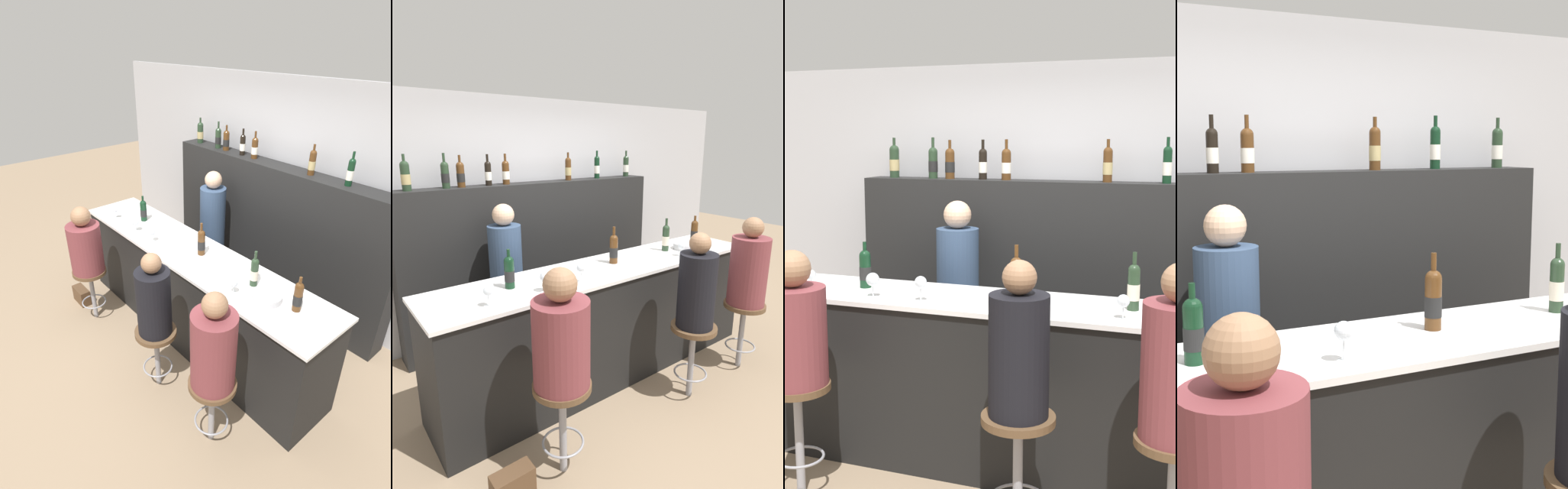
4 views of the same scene
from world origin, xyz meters
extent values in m
plane|color=#8C755B|center=(0.00, 0.00, 0.00)|extent=(16.00, 16.00, 0.00)
cube|color=#B2B2B7|center=(0.00, 1.78, 1.30)|extent=(6.40, 0.05, 2.60)
cube|color=black|center=(0.00, 0.31, 0.51)|extent=(3.20, 0.62, 1.02)
cube|color=white|center=(0.00, 0.31, 1.04)|extent=(3.24, 0.66, 0.03)
cube|color=black|center=(0.00, 1.55, 0.85)|extent=(3.04, 0.28, 1.70)
cylinder|color=black|center=(-0.93, 0.35, 1.16)|extent=(0.07, 0.07, 0.21)
cylinder|color=black|center=(-0.93, 0.35, 1.15)|extent=(0.08, 0.08, 0.08)
sphere|color=black|center=(-0.93, 0.35, 1.26)|extent=(0.07, 0.07, 0.07)
cylinder|color=black|center=(-0.93, 0.35, 1.32)|extent=(0.02, 0.02, 0.08)
cylinder|color=#4C2D14|center=(0.10, 0.35, 1.17)|extent=(0.07, 0.07, 0.23)
cylinder|color=black|center=(0.10, 0.35, 1.16)|extent=(0.08, 0.08, 0.09)
sphere|color=#4C2D14|center=(0.10, 0.35, 1.28)|extent=(0.07, 0.07, 0.07)
cylinder|color=#4C2D14|center=(0.10, 0.35, 1.34)|extent=(0.02, 0.02, 0.10)
cylinder|color=#233823|center=(0.79, 0.35, 1.17)|extent=(0.07, 0.07, 0.23)
cylinder|color=beige|center=(0.79, 0.35, 1.16)|extent=(0.07, 0.07, 0.09)
sphere|color=#233823|center=(0.79, 0.35, 1.28)|extent=(0.07, 0.07, 0.07)
cylinder|color=#233823|center=(0.79, 0.35, 1.34)|extent=(0.02, 0.02, 0.09)
cylinder|color=#233823|center=(-1.32, 1.55, 1.81)|extent=(0.08, 0.08, 0.23)
cylinder|color=tan|center=(-1.32, 1.55, 1.80)|extent=(0.08, 0.08, 0.09)
sphere|color=#233823|center=(-1.32, 1.55, 1.92)|extent=(0.08, 0.08, 0.08)
cylinder|color=#233823|center=(-1.32, 1.55, 1.98)|extent=(0.02, 0.02, 0.08)
cylinder|color=#233823|center=(-0.97, 1.55, 1.80)|extent=(0.07, 0.07, 0.21)
cylinder|color=black|center=(-0.97, 1.55, 1.79)|extent=(0.08, 0.08, 0.08)
sphere|color=#233823|center=(-0.97, 1.55, 1.91)|extent=(0.07, 0.07, 0.07)
cylinder|color=#233823|center=(-0.97, 1.55, 1.97)|extent=(0.02, 0.02, 0.10)
cylinder|color=#4C2D14|center=(-0.82, 1.55, 1.80)|extent=(0.08, 0.08, 0.20)
cylinder|color=black|center=(-0.82, 1.55, 1.79)|extent=(0.08, 0.08, 0.08)
sphere|color=#4C2D14|center=(-0.82, 1.55, 1.90)|extent=(0.08, 0.08, 0.08)
cylinder|color=#4C2D14|center=(-0.82, 1.55, 1.96)|extent=(0.02, 0.02, 0.09)
cylinder|color=black|center=(-0.54, 1.55, 1.80)|extent=(0.06, 0.06, 0.21)
cylinder|color=white|center=(-0.54, 1.55, 1.79)|extent=(0.07, 0.07, 0.08)
sphere|color=black|center=(-0.54, 1.55, 1.91)|extent=(0.06, 0.06, 0.06)
cylinder|color=black|center=(-0.54, 1.55, 1.96)|extent=(0.02, 0.02, 0.09)
cylinder|color=#4C2D14|center=(-0.35, 1.55, 1.80)|extent=(0.07, 0.07, 0.20)
cylinder|color=white|center=(-0.35, 1.55, 1.79)|extent=(0.08, 0.08, 0.08)
sphere|color=#4C2D14|center=(-0.35, 1.55, 1.90)|extent=(0.07, 0.07, 0.07)
cylinder|color=#4C2D14|center=(-0.35, 1.55, 1.96)|extent=(0.02, 0.02, 0.09)
cylinder|color=#4C2D14|center=(0.43, 1.55, 1.81)|extent=(0.07, 0.07, 0.22)
cylinder|color=tan|center=(0.43, 1.55, 1.80)|extent=(0.07, 0.07, 0.09)
sphere|color=#4C2D14|center=(0.43, 1.55, 1.92)|extent=(0.07, 0.07, 0.07)
cylinder|color=#4C2D14|center=(0.43, 1.55, 1.97)|extent=(0.02, 0.02, 0.08)
cylinder|color=black|center=(0.85, 1.55, 1.81)|extent=(0.06, 0.06, 0.23)
cylinder|color=white|center=(0.85, 1.55, 1.80)|extent=(0.07, 0.07, 0.09)
sphere|color=black|center=(0.85, 1.55, 1.93)|extent=(0.06, 0.06, 0.06)
cylinder|color=black|center=(0.85, 1.55, 1.98)|extent=(0.02, 0.02, 0.08)
cylinder|color=silver|center=(-1.19, 0.13, 1.06)|extent=(0.07, 0.07, 0.00)
cylinder|color=silver|center=(-1.19, 0.13, 1.10)|extent=(0.01, 0.01, 0.08)
sphere|color=silver|center=(-1.19, 0.13, 1.16)|extent=(0.06, 0.06, 0.06)
cylinder|color=silver|center=(-0.75, 0.13, 1.06)|extent=(0.06, 0.06, 0.00)
cylinder|color=silver|center=(-0.75, 0.13, 1.09)|extent=(0.01, 0.01, 0.07)
sphere|color=silver|center=(-0.75, 0.13, 1.16)|extent=(0.08, 0.08, 0.08)
cylinder|color=silver|center=(-0.43, 0.13, 1.06)|extent=(0.06, 0.06, 0.00)
cylinder|color=silver|center=(-0.43, 0.13, 1.10)|extent=(0.01, 0.01, 0.08)
sphere|color=silver|center=(-0.43, 0.13, 1.17)|extent=(0.07, 0.07, 0.07)
cylinder|color=silver|center=(0.77, 0.13, 1.06)|extent=(0.06, 0.06, 0.00)
cylinder|color=silver|center=(0.77, 0.13, 1.09)|extent=(0.01, 0.01, 0.07)
sphere|color=silver|center=(0.77, 0.13, 1.16)|extent=(0.07, 0.07, 0.07)
cylinder|color=#B7B7BC|center=(1.01, 0.27, 1.08)|extent=(0.25, 0.25, 0.06)
cylinder|color=gray|center=(-0.96, -0.39, 0.31)|extent=(0.05, 0.05, 0.62)
torus|color=gray|center=(-0.96, -0.39, 0.22)|extent=(0.28, 0.28, 0.02)
cylinder|color=brown|center=(-0.96, -0.39, 0.64)|extent=(0.38, 0.38, 0.04)
cylinder|color=brown|center=(-0.96, -0.39, 0.93)|extent=(0.36, 0.36, 0.55)
sphere|color=#936B4C|center=(-0.96, -0.39, 1.31)|extent=(0.21, 0.21, 0.21)
cylinder|color=gray|center=(0.34, -0.39, 0.31)|extent=(0.05, 0.05, 0.62)
cylinder|color=brown|center=(0.34, -0.39, 0.64)|extent=(0.38, 0.38, 0.04)
cylinder|color=black|center=(0.34, -0.39, 0.96)|extent=(0.30, 0.30, 0.61)
sphere|color=#936B4C|center=(0.34, -0.39, 1.36)|extent=(0.17, 0.17, 0.17)
cylinder|color=brown|center=(1.09, -0.39, 0.64)|extent=(0.38, 0.38, 0.04)
cylinder|color=#334766|center=(-0.59, 1.14, 0.68)|extent=(0.31, 0.31, 1.36)
sphere|color=#D8AD8C|center=(-0.59, 1.14, 1.46)|extent=(0.21, 0.21, 0.21)
camera|label=1|loc=(2.56, -1.79, 2.96)|focal=28.00mm
camera|label=2|loc=(-2.08, -2.15, 2.10)|focal=28.00mm
camera|label=3|loc=(1.26, -3.47, 2.02)|focal=50.00mm
camera|label=4|loc=(-1.43, -2.09, 1.85)|focal=50.00mm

